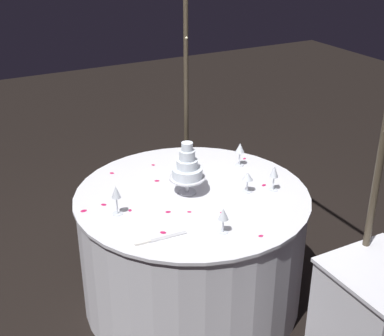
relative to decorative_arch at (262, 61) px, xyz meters
The scene contains 24 objects.
ground_plane 1.62m from the decorative_arch, 90.15° to the right, with size 12.00×12.00×0.00m, color black.
decorative_arch is the anchor object (origin of this frame).
main_table 1.25m from the decorative_arch, 90.15° to the right, with size 1.45×1.45×0.79m.
tiered_cake 0.78m from the decorative_arch, 92.98° to the right, with size 0.22×0.22×0.33m.
wine_glass_0 0.68m from the decorative_arch, behind, with size 0.06×0.06×0.16m.
wine_glass_1 0.97m from the decorative_arch, 48.72° to the right, with size 0.06×0.06×0.15m.
wine_glass_2 1.15m from the decorative_arch, 89.20° to the right, with size 0.06×0.06×0.18m.
wine_glass_3 0.70m from the decorative_arch, 48.86° to the right, with size 0.07×0.07×0.13m.
wine_glass_4 0.68m from the decorative_arch, ahead, with size 0.06×0.06×0.17m.
cake_knife 1.21m from the decorative_arch, 67.16° to the right, with size 0.04×0.30×0.01m.
rose_petal_0 0.77m from the decorative_arch, ahead, with size 0.03×0.02×0.00m, color #C61951.
rose_petal_1 0.98m from the decorative_arch, 72.09° to the right, with size 0.03×0.02×0.00m, color #C61951.
rose_petal_2 1.04m from the decorative_arch, 79.20° to the right, with size 0.03×0.02×0.00m, color #C61951.
rose_petal_3 1.04m from the decorative_arch, 31.95° to the right, with size 0.03×0.02×0.00m, color #C61951.
rose_petal_4 1.22m from the decorative_arch, 121.92° to the right, with size 0.03×0.02×0.00m, color #C61951.
rose_petal_5 0.82m from the decorative_arch, 160.75° to the left, with size 0.03×0.02×0.00m, color #C61951.
rose_petal_6 0.89m from the decorative_arch, 120.09° to the right, with size 0.03×0.02×0.00m, color #C61951.
rose_petal_7 1.26m from the decorative_arch, 97.04° to the right, with size 0.03×0.02×0.00m, color #C61951.
rose_petal_8 1.16m from the decorative_arch, 68.73° to the right, with size 0.03×0.02×0.00m, color #C61951.
rose_petal_9 1.04m from the decorative_arch, 133.72° to the right, with size 0.03×0.02×0.00m, color #C61951.
rose_petal_10 1.00m from the decorative_arch, 113.65° to the right, with size 0.03×0.02×0.00m, color #C61951.
rose_petal_11 1.36m from the decorative_arch, 95.51° to the right, with size 0.04×0.03×0.00m, color #C61951.
rose_petal_12 1.17m from the decorative_arch, 89.19° to the right, with size 0.03×0.02×0.00m, color #C61951.
rose_petal_13 0.92m from the decorative_arch, 55.47° to the right, with size 0.03×0.02×0.00m, color #C61951.
Camera 1 is at (2.54, -1.36, 2.34)m, focal length 49.80 mm.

